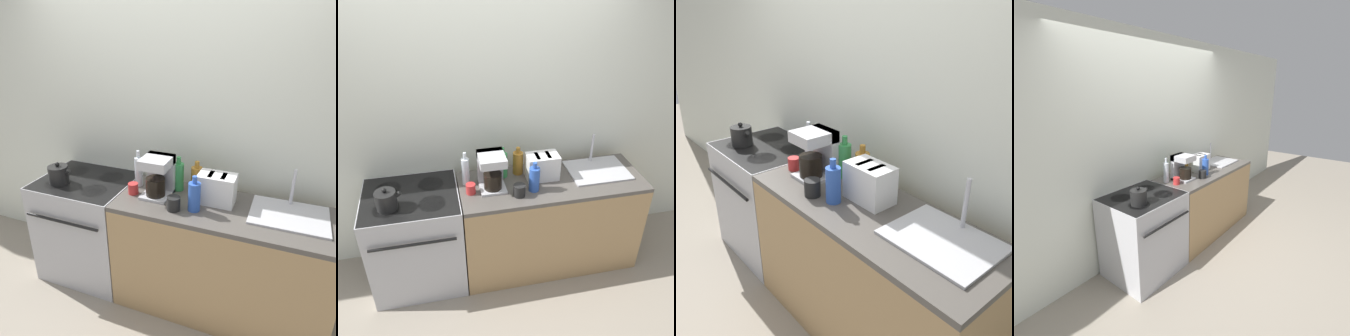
% 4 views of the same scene
% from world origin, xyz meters
% --- Properties ---
extents(ground_plane, '(12.00, 12.00, 0.00)m').
position_xyz_m(ground_plane, '(0.00, 0.00, 0.00)').
color(ground_plane, gray).
extents(wall_back, '(8.00, 0.05, 2.60)m').
position_xyz_m(wall_back, '(0.00, 0.71, 1.30)').
color(wall_back, silver).
rests_on(wall_back, ground_plane).
extents(stove, '(0.77, 0.69, 0.91)m').
position_xyz_m(stove, '(-0.62, 0.33, 0.46)').
color(stove, '#B7B7BC').
rests_on(stove, ground_plane).
extents(counter_block, '(1.57, 0.59, 0.91)m').
position_xyz_m(counter_block, '(0.56, 0.30, 0.45)').
color(counter_block, tan).
rests_on(counter_block, ground_plane).
extents(kettle, '(0.20, 0.16, 0.18)m').
position_xyz_m(kettle, '(-0.78, 0.20, 0.98)').
color(kettle, black).
rests_on(kettle, stove).
extents(toaster, '(0.27, 0.17, 0.22)m').
position_xyz_m(toaster, '(0.49, 0.36, 1.02)').
color(toaster, white).
rests_on(toaster, counter_block).
extents(coffee_maker, '(0.21, 0.24, 0.31)m').
position_xyz_m(coffee_maker, '(0.05, 0.33, 1.07)').
color(coffee_maker, '#B7B7BC').
rests_on(coffee_maker, counter_block).
extents(sink_tray, '(0.51, 0.40, 0.28)m').
position_xyz_m(sink_tray, '(1.00, 0.36, 0.92)').
color(sink_tray, '#B7B7BC').
rests_on(sink_tray, counter_block).
extents(bottle_amber, '(0.09, 0.09, 0.25)m').
position_xyz_m(bottle_amber, '(0.30, 0.47, 1.01)').
color(bottle_amber, '#9E6B23').
rests_on(bottle_amber, counter_block).
extents(bottle_blue, '(0.09, 0.09, 0.26)m').
position_xyz_m(bottle_blue, '(0.37, 0.20, 1.02)').
color(bottle_blue, '#2D56B7').
rests_on(bottle_blue, counter_block).
extents(bottle_green, '(0.08, 0.08, 0.28)m').
position_xyz_m(bottle_green, '(0.16, 0.45, 1.02)').
color(bottle_green, '#338C47').
rests_on(bottle_green, counter_block).
extents(bottle_clear, '(0.06, 0.06, 0.30)m').
position_xyz_m(bottle_clear, '(-0.16, 0.40, 1.03)').
color(bottle_clear, silver).
rests_on(bottle_clear, counter_block).
extents(cup_red, '(0.08, 0.08, 0.08)m').
position_xyz_m(cup_red, '(-0.14, 0.26, 0.95)').
color(cup_red, red).
rests_on(cup_red, counter_block).
extents(cup_black, '(0.10, 0.10, 0.10)m').
position_xyz_m(cup_black, '(0.24, 0.15, 0.96)').
color(cup_black, black).
rests_on(cup_black, counter_block).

